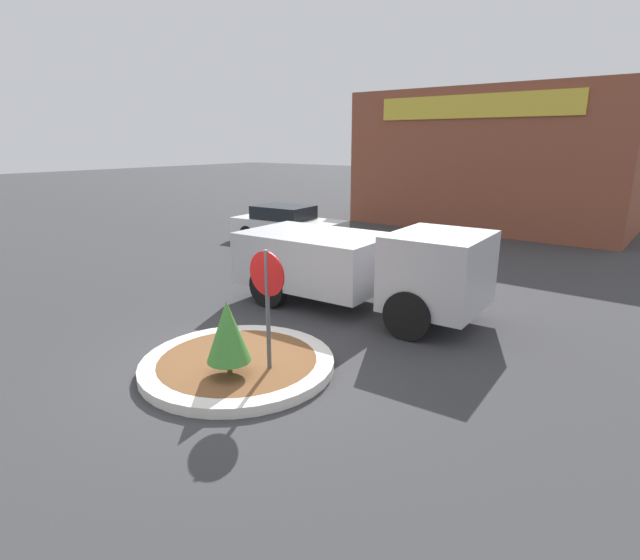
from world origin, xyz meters
TOP-DOWN VIEW (x-y plane):
  - ground_plane at (0.00, 0.00)m, footprint 120.00×120.00m
  - traffic_island at (0.00, 0.00)m, footprint 3.31×3.31m
  - stop_sign at (0.66, 0.09)m, footprint 0.72×0.07m
  - island_shrub at (0.32, -0.47)m, footprint 0.71×0.71m
  - utility_truck at (-0.11, 3.88)m, footprint 5.84×2.58m
  - storefront_building at (-2.03, 17.76)m, footprint 11.63×6.07m
  - parked_sedan_white at (-6.74, 8.88)m, footprint 4.52×2.19m

SIDE VIEW (x-z plane):
  - ground_plane at x=0.00m, z-range 0.00..0.00m
  - traffic_island at x=0.00m, z-range 0.00..0.17m
  - parked_sedan_white at x=-6.74m, z-range 0.01..1.40m
  - island_shrub at x=0.32m, z-range 0.29..1.53m
  - utility_truck at x=-0.11m, z-range 0.09..2.08m
  - stop_sign at x=0.66m, z-range 0.42..2.58m
  - storefront_building at x=-2.03m, z-range 0.00..5.91m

